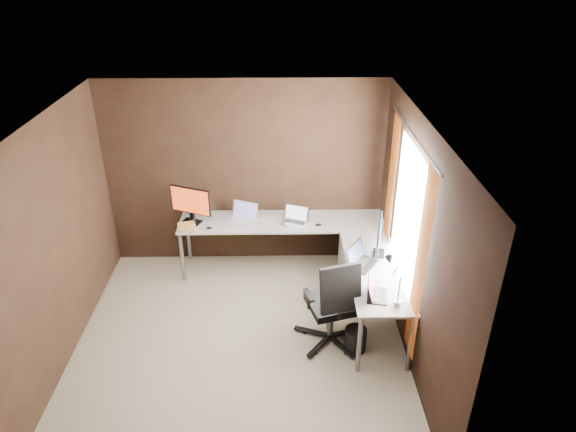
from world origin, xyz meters
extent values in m
cube|color=#B7AA8E|center=(0.00, 0.00, 0.00)|extent=(3.60, 3.60, 0.00)
cube|color=white|center=(0.00, 0.00, 2.50)|extent=(3.60, 3.60, 0.00)
cube|color=black|center=(0.00, 1.80, 1.25)|extent=(3.60, 0.00, 2.50)
cube|color=black|center=(0.00, -1.80, 1.25)|extent=(3.60, 0.00, 2.50)
cube|color=black|center=(-1.80, 0.00, 1.25)|extent=(0.00, 3.60, 2.50)
cube|color=black|center=(1.80, 0.00, 1.25)|extent=(0.00, 3.60, 2.50)
cube|color=white|center=(1.79, 0.35, 1.45)|extent=(0.00, 1.00, 1.30)
cube|color=#B95815|center=(1.75, -0.38, 1.25)|extent=(0.01, 0.35, 2.00)
cube|color=#B95815|center=(1.75, 1.07, 1.25)|extent=(0.01, 0.35, 2.00)
cylinder|color=slate|center=(1.75, 0.35, 2.28)|extent=(0.02, 1.90, 0.02)
cube|color=silver|center=(0.48, 1.50, 0.71)|extent=(2.65, 0.60, 0.03)
cube|color=silver|center=(1.50, 0.38, 0.71)|extent=(0.60, 1.65, 0.03)
cylinder|color=slate|center=(-0.81, 1.24, 0.35)|extent=(0.05, 0.05, 0.70)
cylinder|color=slate|center=(-0.81, 1.76, 0.35)|extent=(0.05, 0.05, 0.70)
cylinder|color=slate|center=(1.24, -0.41, 0.35)|extent=(0.05, 0.05, 0.70)
cylinder|color=slate|center=(1.76, -0.41, 0.35)|extent=(0.05, 0.05, 0.70)
cylinder|color=slate|center=(1.76, 1.76, 0.35)|extent=(0.05, 0.05, 0.70)
cube|color=silver|center=(1.43, 1.15, 0.30)|extent=(0.42, 0.50, 0.60)
cube|color=black|center=(-0.69, 1.48, 0.74)|extent=(0.29, 0.24, 0.01)
cube|color=black|center=(-0.68, 1.50, 0.80)|extent=(0.06, 0.05, 0.11)
cube|color=black|center=(-0.68, 1.50, 1.04)|extent=(0.53, 0.24, 0.36)
cube|color=red|center=(-0.68, 1.48, 1.04)|extent=(0.49, 0.21, 0.33)
cube|color=black|center=(1.59, 0.68, 0.74)|extent=(0.17, 0.23, 0.01)
cube|color=black|center=(1.57, 0.68, 0.79)|extent=(0.04, 0.05, 0.09)
cube|color=black|center=(1.57, 0.68, 1.01)|extent=(0.15, 0.53, 0.34)
cube|color=blue|center=(1.59, 0.68, 1.01)|extent=(0.12, 0.50, 0.31)
cube|color=silver|center=(-0.03, 1.50, 0.74)|extent=(0.41, 0.36, 0.02)
cube|color=silver|center=(0.00, 1.58, 0.85)|extent=(0.35, 0.19, 0.22)
cube|color=#68559A|center=(0.00, 1.58, 0.85)|extent=(0.30, 0.16, 0.19)
cube|color=silver|center=(0.63, 1.42, 0.74)|extent=(0.39, 0.33, 0.02)
cube|color=silver|center=(0.67, 1.50, 0.85)|extent=(0.32, 0.18, 0.20)
cube|color=silver|center=(0.66, 1.49, 0.85)|extent=(0.28, 0.15, 0.17)
cube|color=black|center=(1.37, 0.46, 0.74)|extent=(0.41, 0.44, 0.02)
cube|color=black|center=(1.29, 0.51, 0.86)|extent=(0.26, 0.33, 0.22)
cube|color=#1B2235|center=(1.30, 0.51, 0.86)|extent=(0.22, 0.29, 0.19)
cube|color=black|center=(1.44, -0.12, 0.74)|extent=(0.25, 0.32, 0.02)
cube|color=black|center=(1.36, -0.11, 0.83)|extent=(0.11, 0.29, 0.18)
cube|color=#B84678|center=(1.37, -0.11, 0.83)|extent=(0.09, 0.26, 0.15)
cube|color=#9B8653|center=(-0.73, 1.30, 0.74)|extent=(0.22, 0.18, 0.02)
cube|color=gold|center=(-0.73, 1.30, 0.76)|extent=(0.22, 0.18, 0.02)
cube|color=beige|center=(-0.73, 1.30, 0.78)|extent=(0.24, 0.20, 0.02)
cube|color=gold|center=(-0.73, 1.30, 0.79)|extent=(0.22, 0.19, 0.01)
ellipsoid|color=black|center=(-0.44, 1.30, 0.74)|extent=(0.08, 0.06, 0.03)
ellipsoid|color=black|center=(0.94, 1.36, 0.75)|extent=(0.08, 0.06, 0.03)
cylinder|color=slate|center=(1.61, -0.27, 0.76)|extent=(0.07, 0.07, 0.05)
cylinder|color=slate|center=(1.61, -0.27, 0.93)|extent=(0.02, 0.02, 0.29)
cylinder|color=slate|center=(1.56, -0.24, 1.13)|extent=(0.02, 0.16, 0.22)
cone|color=slate|center=(1.51, -0.17, 1.20)|extent=(0.09, 0.12, 0.12)
cylinder|color=slate|center=(0.99, 0.08, 0.26)|extent=(0.06, 0.06, 0.39)
cube|color=black|center=(0.99, 0.08, 0.48)|extent=(0.59, 0.59, 0.08)
cube|color=black|center=(1.06, -0.14, 0.84)|extent=(0.45, 0.24, 0.52)
cylinder|color=black|center=(1.26, -0.09, 0.14)|extent=(0.28, 0.28, 0.27)
camera|label=1|loc=(0.45, -4.33, 3.93)|focal=32.00mm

